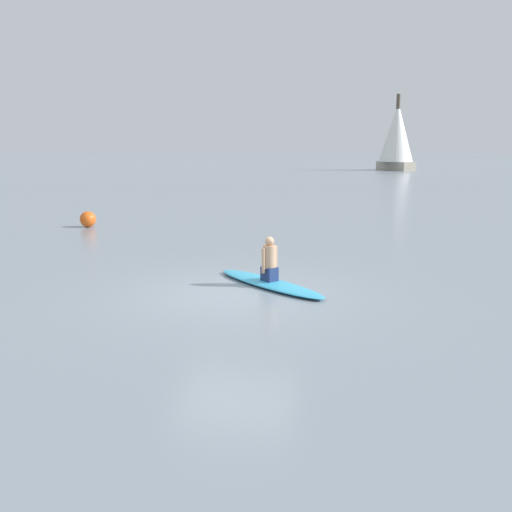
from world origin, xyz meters
The scene contains 5 objects.
ground_plane centered at (0.00, 0.00, 0.00)m, with size 400.00×400.00×0.00m, color gray.
surfboard centered at (0.76, -0.57, 0.06)m, with size 3.35×0.70×0.12m, color #339EC6.
person_paddler centered at (0.76, -0.57, 0.55)m, with size 0.40×0.41×0.96m.
sailboat_far_left centered at (61.79, -5.01, 4.27)m, with size 5.85×5.68×9.10m.
buoy_marker centered at (8.28, 7.73, 0.30)m, with size 0.59×0.59×0.59m, color #E55919.
Camera 1 is at (-11.05, -2.75, 3.00)m, focal length 39.90 mm.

